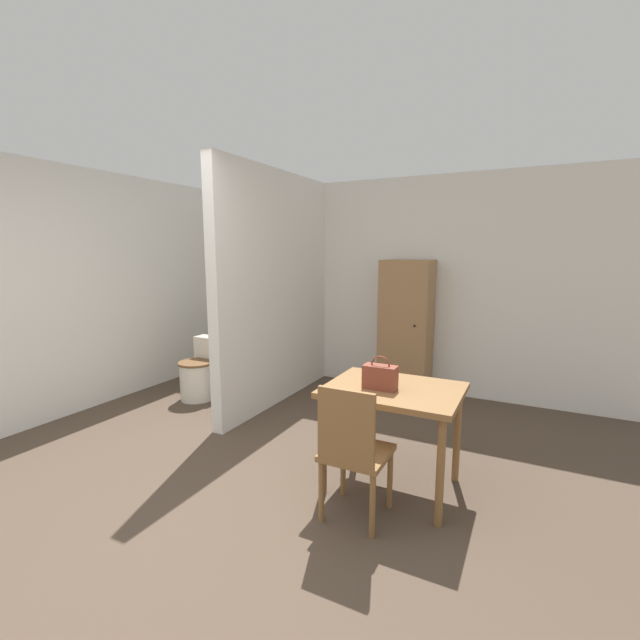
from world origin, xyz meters
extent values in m
plane|color=#4C3D30|center=(0.00, 0.00, 0.00)|extent=(16.00, 16.00, 0.00)
cube|color=white|center=(0.00, 3.43, 1.25)|extent=(5.76, 0.12, 2.50)
cube|color=white|center=(-2.44, 1.68, 1.25)|extent=(0.12, 4.37, 2.50)
cube|color=white|center=(-0.73, 2.32, 1.25)|extent=(0.12, 2.09, 2.50)
cube|color=brown|center=(0.96, 1.14, 0.71)|extent=(0.90, 0.71, 0.04)
cylinder|color=brown|center=(0.57, 0.85, 0.35)|extent=(0.05, 0.05, 0.69)
cylinder|color=brown|center=(1.36, 0.85, 0.35)|extent=(0.05, 0.05, 0.69)
cylinder|color=brown|center=(0.57, 1.44, 0.35)|extent=(0.05, 0.05, 0.69)
cylinder|color=brown|center=(1.36, 1.44, 0.35)|extent=(0.05, 0.05, 0.69)
cube|color=brown|center=(0.87, 0.73, 0.42)|extent=(0.39, 0.39, 0.04)
cube|color=brown|center=(0.87, 0.55, 0.66)|extent=(0.35, 0.03, 0.44)
cylinder|color=brown|center=(0.70, 0.89, 0.20)|extent=(0.04, 0.04, 0.40)
cylinder|color=brown|center=(1.03, 0.89, 0.20)|extent=(0.04, 0.04, 0.40)
cylinder|color=brown|center=(0.70, 0.56, 0.20)|extent=(0.04, 0.04, 0.40)
cylinder|color=brown|center=(1.03, 0.56, 0.20)|extent=(0.04, 0.04, 0.40)
cylinder|color=silver|center=(-1.56, 1.91, 0.20)|extent=(0.37, 0.37, 0.41)
cylinder|color=brown|center=(-1.56, 1.91, 0.42)|extent=(0.40, 0.40, 0.02)
cube|color=silver|center=(-1.56, 2.17, 0.54)|extent=(0.37, 0.18, 0.26)
cube|color=brown|center=(0.89, 1.07, 0.82)|extent=(0.22, 0.11, 0.16)
torus|color=brown|center=(0.89, 1.07, 0.90)|extent=(0.14, 0.01, 0.14)
cube|color=#997047|center=(0.48, 3.14, 0.78)|extent=(0.55, 0.41, 1.56)
sphere|color=black|center=(0.64, 2.93, 0.86)|extent=(0.02, 0.02, 0.02)
camera|label=1|loc=(1.79, -1.60, 1.66)|focal=24.00mm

